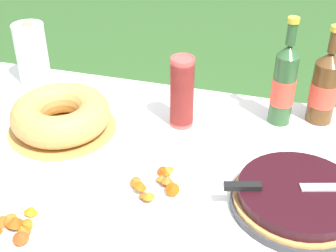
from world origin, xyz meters
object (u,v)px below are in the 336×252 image
at_px(berry_tart, 298,198).
at_px(paper_towel_roll, 32,54).
at_px(serving_knife, 289,187).
at_px(bundt_cake, 61,115).
at_px(cider_bottle_amber, 325,87).
at_px(snack_plate_left, 15,225).
at_px(snack_plate_near, 157,185).
at_px(cup_stack, 182,92).
at_px(cider_bottle_green, 284,84).

xyz_separation_m(berry_tart, paper_towel_roll, (-0.95, 0.42, 0.08)).
bearing_deg(serving_knife, bundt_cake, 150.48).
height_order(berry_tart, paper_towel_roll, paper_towel_roll).
bearing_deg(cider_bottle_amber, serving_knife, -99.32).
bearing_deg(bundt_cake, berry_tart, -12.18).
distance_m(snack_plate_left, paper_towel_roll, 0.76).
xyz_separation_m(serving_knife, cider_bottle_amber, (0.07, 0.44, 0.05)).
height_order(snack_plate_near, snack_plate_left, snack_plate_near).
bearing_deg(cup_stack, snack_plate_left, -115.29).
bearing_deg(cider_bottle_amber, snack_plate_near, -130.55).
xyz_separation_m(cider_bottle_amber, snack_plate_near, (-0.40, -0.46, -0.10)).
relative_size(berry_tart, cup_stack, 1.45).
bearing_deg(cider_bottle_green, berry_tart, -78.67).
relative_size(serving_knife, cup_stack, 1.61).
bearing_deg(snack_plate_near, cider_bottle_amber, 49.45).
bearing_deg(serving_knife, paper_towel_roll, 139.05).
distance_m(berry_tart, bundt_cake, 0.73).
bearing_deg(cider_bottle_green, paper_towel_roll, 177.87).
xyz_separation_m(berry_tart, snack_plate_left, (-0.63, -0.26, -0.01)).
relative_size(cider_bottle_amber, snack_plate_near, 1.36).
xyz_separation_m(bundt_cake, cup_stack, (0.34, 0.13, 0.06)).
xyz_separation_m(bundt_cake, paper_towel_roll, (-0.24, 0.26, 0.06)).
xyz_separation_m(berry_tart, cider_bottle_amber, (0.04, 0.43, 0.09)).
bearing_deg(cider_bottle_green, snack_plate_left, -130.36).
height_order(snack_plate_near, paper_towel_roll, paper_towel_roll).
distance_m(berry_tart, paper_towel_roll, 1.04).
xyz_separation_m(serving_knife, cup_stack, (-0.34, 0.29, 0.05)).
bearing_deg(berry_tart, cider_bottle_green, 101.33).
bearing_deg(cider_bottle_green, cup_stack, -160.75).
bearing_deg(cup_stack, bundt_cake, -159.44).
xyz_separation_m(cider_bottle_amber, paper_towel_roll, (-1.00, -0.01, -0.01)).
relative_size(serving_knife, bundt_cake, 1.11).
relative_size(serving_knife, paper_towel_roll, 1.68).
bearing_deg(serving_knife, cup_stack, 123.25).
height_order(serving_knife, cup_stack, cup_stack).
xyz_separation_m(cup_stack, snack_plate_left, (-0.26, -0.54, -0.10)).
bearing_deg(snack_plate_near, paper_towel_roll, 143.11).
bearing_deg(berry_tart, snack_plate_left, -157.43).
height_order(cider_bottle_amber, snack_plate_left, cider_bottle_amber).
height_order(serving_knife, bundt_cake, bundt_cake).
relative_size(bundt_cake, paper_towel_roll, 1.52).
height_order(berry_tart, snack_plate_left, berry_tart).
relative_size(cup_stack, paper_towel_roll, 1.04).
bearing_deg(bundt_cake, paper_towel_roll, 132.17).
xyz_separation_m(berry_tart, snack_plate_near, (-0.35, -0.03, -0.02)).
distance_m(serving_knife, paper_towel_roll, 1.02).
relative_size(snack_plate_left, paper_towel_roll, 1.02).
height_order(bundt_cake, cup_stack, cup_stack).
distance_m(cider_bottle_green, snack_plate_near, 0.51).
height_order(cup_stack, paper_towel_roll, cup_stack).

